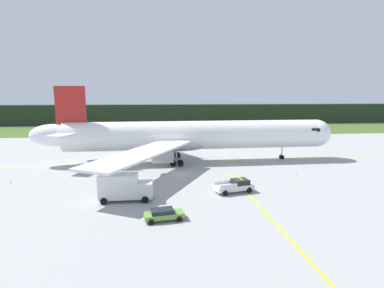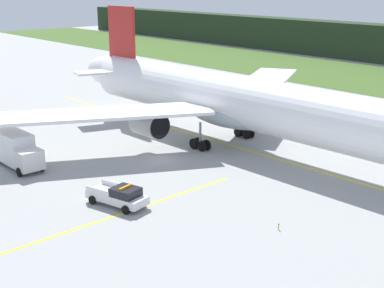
{
  "view_description": "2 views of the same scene",
  "coord_description": "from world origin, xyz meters",
  "px_view_note": "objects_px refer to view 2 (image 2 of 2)",
  "views": [
    {
      "loc": [
        -1.85,
        -52.1,
        14.09
      ],
      "look_at": [
        3.91,
        11.33,
        3.31
      ],
      "focal_mm": 28.84,
      "sensor_mm": 36.0,
      "label": 1
    },
    {
      "loc": [
        45.45,
        -34.58,
        18.64
      ],
      "look_at": [
        7.79,
        -1.98,
        3.77
      ],
      "focal_mm": 51.59,
      "sensor_mm": 36.0,
      "label": 2
    }
  ],
  "objects_px": {
    "airliner": "(242,103)",
    "catering_truck": "(17,150)",
    "ops_pickup_truck": "(119,196)",
    "apron_cone": "(127,190)"
  },
  "relations": [
    {
      "from": "airliner",
      "to": "catering_truck",
      "type": "distance_m",
      "value": 24.75
    },
    {
      "from": "airliner",
      "to": "catering_truck",
      "type": "relative_size",
      "value": 8.82
    },
    {
      "from": "airliner",
      "to": "ops_pickup_truck",
      "type": "relative_size",
      "value": 10.34
    },
    {
      "from": "airliner",
      "to": "apron_cone",
      "type": "relative_size",
      "value": 98.97
    },
    {
      "from": "catering_truck",
      "to": "airliner",
      "type": "bearing_deg",
      "value": 64.91
    },
    {
      "from": "catering_truck",
      "to": "apron_cone",
      "type": "relative_size",
      "value": 11.22
    },
    {
      "from": "airliner",
      "to": "ops_pickup_truck",
      "type": "xyz_separation_m",
      "value": [
        4.95,
        -19.97,
        -4.39
      ]
    },
    {
      "from": "ops_pickup_truck",
      "to": "catering_truck",
      "type": "bearing_deg",
      "value": -171.74
    },
    {
      "from": "ops_pickup_truck",
      "to": "apron_cone",
      "type": "bearing_deg",
      "value": 132.95
    },
    {
      "from": "catering_truck",
      "to": "apron_cone",
      "type": "xyz_separation_m",
      "value": [
        13.37,
        4.35,
        -1.58
      ]
    }
  ]
}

